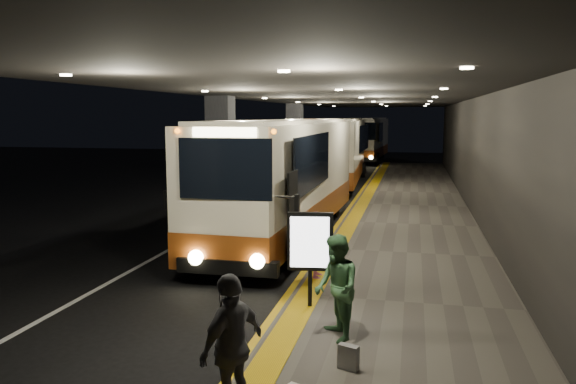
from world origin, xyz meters
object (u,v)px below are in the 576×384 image
(stanchion_post, at_px, (319,247))
(passenger_boarding, at_px, (317,245))
(passenger_waiting_green, at_px, (336,288))
(bag_polka, at_px, (348,357))
(coach_main, at_px, (285,183))
(info_sign, at_px, (310,243))
(coach_second, at_px, (339,154))
(passenger_waiting_grey, at_px, (232,346))
(coach_third, at_px, (368,141))

(stanchion_post, bearing_deg, passenger_boarding, -84.94)
(passenger_boarding, relative_size, passenger_waiting_green, 0.87)
(passenger_waiting_green, bearing_deg, bag_polka, -8.65)
(passenger_waiting_green, distance_m, stanchion_post, 4.11)
(coach_main, relative_size, stanchion_post, 10.32)
(passenger_boarding, xyz_separation_m, passenger_waiting_green, (0.90, -3.42, 0.11))
(bag_polka, height_order, stanchion_post, stanchion_post)
(passenger_boarding, relative_size, stanchion_post, 1.35)
(passenger_boarding, bearing_deg, coach_main, 16.39)
(coach_main, height_order, info_sign, coach_main)
(bag_polka, xyz_separation_m, info_sign, (-1.02, 2.50, 1.05))
(bag_polka, bearing_deg, passenger_boarding, 105.24)
(coach_second, relative_size, info_sign, 6.17)
(coach_main, xyz_separation_m, info_sign, (2.01, -6.60, -0.31))
(coach_main, xyz_separation_m, passenger_waiting_grey, (1.81, -10.66, -0.65))
(coach_main, xyz_separation_m, passenger_boarding, (1.81, -4.62, -0.79))
(coach_third, relative_size, bag_polka, 31.13)
(passenger_waiting_green, bearing_deg, coach_third, 158.17)
(coach_main, relative_size, coach_second, 1.02)
(passenger_boarding, height_order, bag_polka, passenger_boarding)
(passenger_boarding, distance_m, passenger_waiting_green, 3.54)
(coach_third, distance_m, passenger_waiting_green, 38.69)
(passenger_boarding, distance_m, bag_polka, 4.67)
(passenger_waiting_green, distance_m, passenger_waiting_grey, 2.76)
(coach_third, bearing_deg, bag_polka, -83.17)
(coach_second, bearing_deg, passenger_boarding, -86.53)
(passenger_waiting_grey, bearing_deg, coach_second, -152.53)
(passenger_waiting_green, xyz_separation_m, info_sign, (-0.70, 1.45, 0.37))
(coach_main, distance_m, bag_polka, 9.69)
(coach_second, xyz_separation_m, passenger_waiting_green, (2.85, -21.88, -0.67))
(coach_main, height_order, coach_third, coach_main)
(coach_main, height_order, passenger_boarding, coach_main)
(passenger_waiting_green, relative_size, info_sign, 0.95)
(coach_third, bearing_deg, passenger_waiting_green, -83.53)
(coach_third, height_order, passenger_waiting_green, coach_third)
(coach_third, relative_size, passenger_boarding, 7.48)
(info_sign, bearing_deg, coach_main, 99.66)
(coach_second, height_order, bag_polka, coach_second)
(coach_third, height_order, passenger_waiting_grey, coach_third)
(passenger_waiting_green, height_order, stanchion_post, passenger_waiting_green)
(info_sign, bearing_deg, passenger_boarding, 88.46)
(passenger_waiting_grey, bearing_deg, passenger_waiting_green, -176.02)
(coach_main, relative_size, passenger_boarding, 7.63)
(bag_polka, distance_m, stanchion_post, 5.21)
(coach_third, height_order, passenger_boarding, coach_third)
(coach_second, xyz_separation_m, passenger_waiting_grey, (1.96, -24.49, -0.64))
(coach_second, distance_m, info_sign, 20.55)
(coach_second, distance_m, passenger_boarding, 18.58)
(coach_second, relative_size, passenger_waiting_green, 6.52)
(stanchion_post, bearing_deg, coach_second, 96.08)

